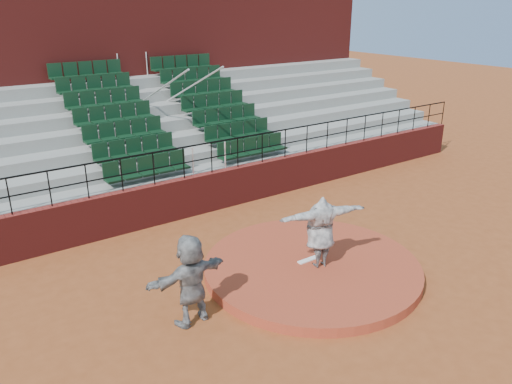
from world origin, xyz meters
The scene contains 9 objects.
ground centered at (0.00, 0.00, 0.00)m, with size 90.00×90.00×0.00m, color brown.
pitchers_mound centered at (0.00, 0.00, 0.12)m, with size 5.50×5.50×0.25m, color #A33C24.
pitching_rubber centered at (0.00, 0.15, 0.27)m, with size 0.60×0.15×0.03m, color white.
boundary_wall centered at (0.00, 5.00, 0.65)m, with size 24.00×0.30×1.30m, color maroon.
wall_railing centered at (0.00, 5.00, 2.03)m, with size 24.04×0.05×1.03m.
seating_deck centered at (0.00, 8.65, 1.43)m, with size 24.00×5.97×4.63m.
press_box_facade centered at (0.00, 12.60, 3.55)m, with size 24.00×3.00×7.10m, color maroon.
pitcher centered at (0.07, -0.19, 1.18)m, with size 2.29×0.62×1.86m, color black.
fielder centered at (-3.52, -0.15, 1.02)m, with size 1.90×0.60×2.05m, color black.
Camera 1 is at (-7.60, -8.41, 6.48)m, focal length 35.00 mm.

